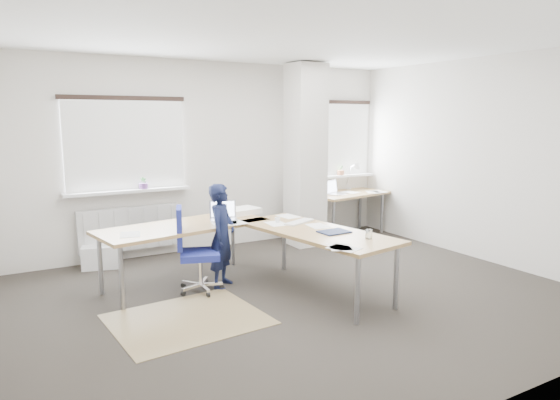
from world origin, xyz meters
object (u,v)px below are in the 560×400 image
desk_main (251,230)px  desk_side (348,195)px  task_chair (197,268)px  person (222,236)px

desk_main → desk_side: desk_side is taller
desk_main → desk_side: size_ratio=1.88×
task_chair → person: bearing=23.3°
task_chair → desk_side: bearing=42.2°
task_chair → desk_main: bearing=2.5°
person → desk_side: bearing=-21.5°
desk_side → task_chair: (-3.21, -1.38, -0.41)m
desk_main → task_chair: size_ratio=2.84×
desk_main → task_chair: 0.76m
desk_side → task_chair: size_ratio=1.51×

